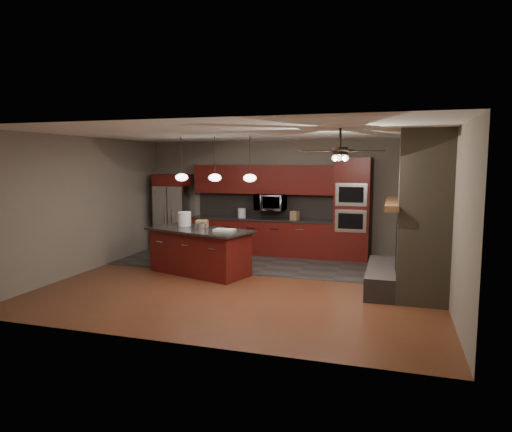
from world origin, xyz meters
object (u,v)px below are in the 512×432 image
(kitchen_island, at_px, (200,251))
(cardboard_box, at_px, (202,224))
(counter_box, at_px, (295,215))
(refrigerator, at_px, (174,212))
(paint_tray, at_px, (224,230))
(paint_can, at_px, (201,227))
(white_bucket, at_px, (185,219))
(counter_bucket, at_px, (242,213))
(oven_tower, at_px, (352,209))
(microwave, at_px, (270,202))

(kitchen_island, bearing_deg, cardboard_box, 119.61)
(counter_box, bearing_deg, refrigerator, -157.24)
(paint_tray, distance_m, cardboard_box, 0.73)
(refrigerator, bearing_deg, paint_can, -52.08)
(white_bucket, bearing_deg, counter_bucket, 71.37)
(paint_can, xyz_separation_m, paint_tray, (0.51, -0.01, -0.05))
(paint_can, height_order, counter_bucket, counter_bucket)
(cardboard_box, xyz_separation_m, counter_box, (1.56, 1.94, 0.01))
(oven_tower, relative_size, paint_can, 11.99)
(microwave, height_order, kitchen_island, microwave)
(oven_tower, xyz_separation_m, white_bucket, (-3.35, -1.90, -0.12))
(cardboard_box, bearing_deg, kitchen_island, -85.13)
(paint_tray, bearing_deg, counter_bucket, 101.70)
(cardboard_box, xyz_separation_m, counter_bucket, (0.20, 1.99, 0.02))
(oven_tower, height_order, cardboard_box, oven_tower)
(microwave, height_order, counter_box, microwave)
(paint_tray, xyz_separation_m, counter_box, (0.92, 2.30, 0.06))
(refrigerator, relative_size, cardboard_box, 8.36)
(kitchen_island, distance_m, paint_can, 0.53)
(white_bucket, distance_m, counter_bucket, 2.02)
(white_bucket, bearing_deg, paint_can, -37.23)
(cardboard_box, bearing_deg, microwave, 58.09)
(refrigerator, height_order, white_bucket, refrigerator)
(microwave, height_order, cardboard_box, microwave)
(counter_bucket, bearing_deg, paint_tray, -79.55)
(microwave, relative_size, paint_tray, 1.84)
(oven_tower, distance_m, white_bucket, 3.85)
(counter_box, bearing_deg, oven_tower, 24.01)
(oven_tower, relative_size, white_bucket, 7.91)
(oven_tower, bearing_deg, cardboard_box, -145.70)
(paint_tray, bearing_deg, kitchen_island, 171.62)
(paint_can, xyz_separation_m, counter_bucket, (0.08, 2.34, 0.03))
(microwave, distance_m, counter_box, 0.70)
(kitchen_island, bearing_deg, counter_bucket, 103.60)
(microwave, bearing_deg, refrigerator, -177.07)
(oven_tower, height_order, paint_can, oven_tower)
(paint_tray, bearing_deg, white_bucket, 159.08)
(kitchen_island, relative_size, counter_box, 11.60)
(paint_can, bearing_deg, counter_bucket, 88.06)
(counter_bucket, bearing_deg, refrigerator, -177.47)
(counter_bucket, bearing_deg, oven_tower, -0.16)
(white_bucket, height_order, paint_can, white_bucket)
(oven_tower, relative_size, paint_tray, 5.98)
(microwave, relative_size, counter_bucket, 3.19)
(paint_can, relative_size, paint_tray, 0.50)
(white_bucket, xyz_separation_m, cardboard_box, (0.44, -0.08, -0.08))
(counter_bucket, xyz_separation_m, counter_box, (1.36, -0.05, -0.01))
(cardboard_box, distance_m, counter_box, 2.49)
(paint_can, bearing_deg, counter_box, 57.89)
(white_bucket, bearing_deg, cardboard_box, -10.39)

